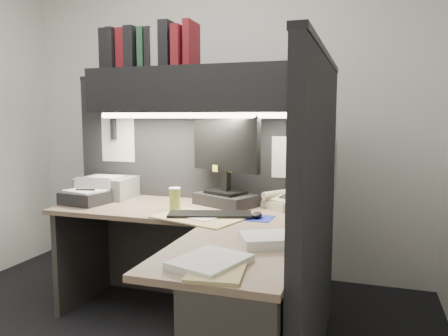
% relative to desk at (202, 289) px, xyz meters
% --- Properties ---
extents(wall_back, '(3.50, 0.04, 2.70)m').
position_rel_desk_xyz_m(wall_back, '(-0.43, 1.50, 0.91)').
color(wall_back, white).
rests_on(wall_back, floor).
extents(partition_back, '(1.90, 0.06, 1.60)m').
position_rel_desk_xyz_m(partition_back, '(-0.40, 0.93, 0.36)').
color(partition_back, black).
rests_on(partition_back, floor).
extents(partition_right, '(0.06, 1.50, 1.60)m').
position_rel_desk_xyz_m(partition_right, '(0.55, 0.18, 0.36)').
color(partition_right, black).
rests_on(partition_right, floor).
extents(desk, '(1.70, 1.53, 0.73)m').
position_rel_desk_xyz_m(desk, '(0.00, 0.00, 0.00)').
color(desk, '#7E6550').
rests_on(desk, floor).
extents(overhead_shelf, '(1.55, 0.34, 0.30)m').
position_rel_desk_xyz_m(overhead_shelf, '(-0.30, 0.75, 1.06)').
color(overhead_shelf, black).
rests_on(overhead_shelf, partition_back).
extents(task_light_tube, '(1.32, 0.04, 0.04)m').
position_rel_desk_xyz_m(task_light_tube, '(-0.30, 0.61, 0.89)').
color(task_light_tube, white).
rests_on(task_light_tube, overhead_shelf).
extents(monitor, '(0.52, 0.39, 0.60)m').
position_rel_desk_xyz_m(monitor, '(-0.11, 0.73, 0.53)').
color(monitor, black).
rests_on(monitor, desk).
extents(keyboard, '(0.52, 0.30, 0.02)m').
position_rel_desk_xyz_m(keyboard, '(-0.09, 0.38, 0.30)').
color(keyboard, black).
rests_on(keyboard, desk).
extents(mousepad, '(0.20, 0.18, 0.00)m').
position_rel_desk_xyz_m(mousepad, '(0.17, 0.42, 0.29)').
color(mousepad, navy).
rests_on(mousepad, desk).
extents(mouse, '(0.06, 0.10, 0.04)m').
position_rel_desk_xyz_m(mouse, '(0.19, 0.42, 0.31)').
color(mouse, black).
rests_on(mouse, mousepad).
extents(telephone, '(0.29, 0.29, 0.08)m').
position_rel_desk_xyz_m(telephone, '(0.28, 0.76, 0.33)').
color(telephone, beige).
rests_on(telephone, desk).
extents(coffee_cup, '(0.09, 0.09, 0.13)m').
position_rel_desk_xyz_m(coffee_cup, '(-0.37, 0.50, 0.35)').
color(coffee_cup, gold).
rests_on(coffee_cup, desk).
extents(printer, '(0.40, 0.34, 0.15)m').
position_rel_desk_xyz_m(printer, '(-1.02, 0.73, 0.36)').
color(printer, gray).
rests_on(printer, desk).
extents(notebook_stack, '(0.31, 0.27, 0.08)m').
position_rel_desk_xyz_m(notebook_stack, '(-1.03, 0.47, 0.33)').
color(notebook_stack, black).
rests_on(notebook_stack, desk).
extents(open_folder, '(0.58, 0.46, 0.01)m').
position_rel_desk_xyz_m(open_folder, '(-0.14, 0.32, 0.29)').
color(open_folder, tan).
rests_on(open_folder, desk).
extents(paper_stack_a, '(0.31, 0.29, 0.05)m').
position_rel_desk_xyz_m(paper_stack_a, '(0.36, -0.07, 0.31)').
color(paper_stack_a, white).
rests_on(paper_stack_a, desk).
extents(paper_stack_b, '(0.32, 0.35, 0.03)m').
position_rel_desk_xyz_m(paper_stack_b, '(0.20, -0.43, 0.30)').
color(paper_stack_b, white).
rests_on(paper_stack_b, desk).
extents(manila_stack, '(0.24, 0.29, 0.01)m').
position_rel_desk_xyz_m(manila_stack, '(0.26, -0.50, 0.29)').
color(manila_stack, tan).
rests_on(manila_stack, desk).
extents(binder_row, '(0.67, 0.26, 0.30)m').
position_rel_desk_xyz_m(binder_row, '(-0.67, 0.75, 1.35)').
color(binder_row, black).
rests_on(binder_row, overhead_shelf).
extents(pinned_papers, '(1.76, 1.31, 0.51)m').
position_rel_desk_xyz_m(pinned_papers, '(-0.00, 0.56, 0.61)').
color(pinned_papers, white).
rests_on(pinned_papers, partition_back).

